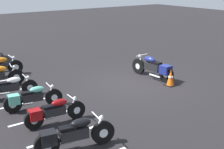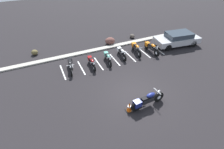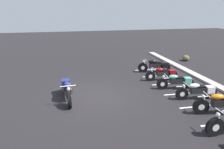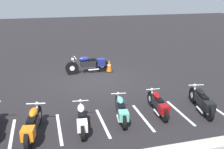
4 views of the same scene
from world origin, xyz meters
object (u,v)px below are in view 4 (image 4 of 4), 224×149
object	(u,v)px
parked_bike_4	(33,125)
traffic_cone	(109,66)
motorcycle_navy_featured	(89,64)
parked_bike_0	(202,101)
parked_bike_1	(158,104)
parked_bike_3	(82,119)
parked_bike_2	(121,110)

from	to	relation	value
parked_bike_4	traffic_cone	world-z (taller)	parked_bike_4
motorcycle_navy_featured	parked_bike_0	xyz separation A→B (m)	(-3.21, 5.83, -0.05)
parked_bike_1	traffic_cone	bearing A→B (deg)	8.34
motorcycle_navy_featured	parked_bike_1	size ratio (longest dim) A/B	1.23
motorcycle_navy_featured	parked_bike_1	world-z (taller)	motorcycle_navy_featured
motorcycle_navy_featured	parked_bike_3	xyz separation A→B (m)	(1.36, 5.97, -0.08)
parked_bike_1	parked_bike_2	bearing A→B (deg)	97.58
parked_bike_2	parked_bike_4	size ratio (longest dim) A/B	0.91
parked_bike_0	parked_bike_3	world-z (taller)	parked_bike_0
parked_bike_2	parked_bike_3	distance (m)	1.47
parked_bike_0	parked_bike_4	distance (m)	6.10
parked_bike_1	parked_bike_3	size ratio (longest dim) A/B	0.98
traffic_cone	parked_bike_3	bearing A→B (deg)	67.31
parked_bike_3	parked_bike_2	bearing A→B (deg)	-71.94
parked_bike_0	traffic_cone	xyz separation A→B (m)	(2.11, -5.74, -0.13)
parked_bike_3	parked_bike_1	bearing A→B (deg)	-75.82
parked_bike_2	parked_bike_3	size ratio (longest dim) A/B	1.00
traffic_cone	parked_bike_0	bearing A→B (deg)	110.15
parked_bike_1	parked_bike_3	xyz separation A→B (m)	(2.90, 0.40, 0.01)
parked_bike_0	parked_bike_1	xyz separation A→B (m)	(1.66, -0.26, -0.04)
parked_bike_3	traffic_cone	size ratio (longest dim) A/B	2.92
parked_bike_3	traffic_cone	bearing A→B (deg)	-16.29
parked_bike_0	parked_bike_2	world-z (taller)	parked_bike_0
parked_bike_0	parked_bike_1	bearing A→B (deg)	91.63
motorcycle_navy_featured	parked_bike_3	distance (m)	6.12
parked_bike_4	motorcycle_navy_featured	bearing A→B (deg)	-14.96
parked_bike_1	traffic_cone	distance (m)	5.50
motorcycle_navy_featured	parked_bike_2	xyz separation A→B (m)	(-0.08, 5.67, -0.09)
parked_bike_0	traffic_cone	distance (m)	6.12
parked_bike_4	traffic_cone	bearing A→B (deg)	-23.25
motorcycle_navy_featured	parked_bike_3	world-z (taller)	motorcycle_navy_featured
parked_bike_1	parked_bike_4	size ratio (longest dim) A/B	0.89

